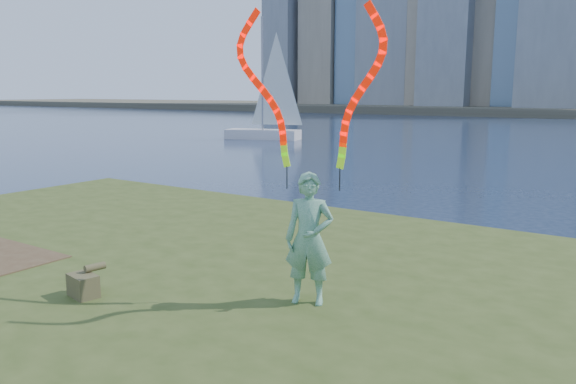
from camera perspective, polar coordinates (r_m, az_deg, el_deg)
The scene contains 5 objects.
ground at distance 10.97m, azimuth -11.63°, elevation -8.87°, with size 320.00×320.00×0.00m, color #18253D.
grassy_knoll at distance 9.50m, azimuth -21.76°, elevation -10.27°, with size 20.00×18.00×0.80m.
woman_with_ribbons at distance 7.18m, azimuth 2.28°, elevation -0.59°, with size 1.97×0.80×4.10m.
canvas_bag at distance 8.17m, azimuth -20.01°, elevation -8.79°, with size 0.48×0.54×0.41m.
sailboat at distance 42.44m, azimuth -2.21°, elevation 7.45°, with size 5.97×3.23×9.01m.
Camera 1 is at (7.48, -7.20, 3.53)m, focal length 35.00 mm.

